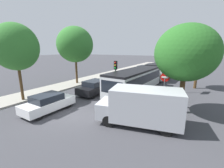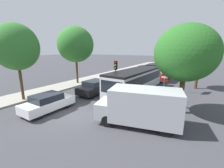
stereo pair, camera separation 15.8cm
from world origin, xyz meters
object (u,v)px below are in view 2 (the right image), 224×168
object	(u,v)px
traffic_light	(116,70)
tree_left_near	(16,47)
direction_sign_post	(186,69)
tree_right_near	(186,53)
tree_right_mid	(201,49)
articulated_bus	(148,75)
queued_car_white	(48,103)
queued_car_silver	(117,79)
white_van	(141,106)
no_entry_sign	(164,85)
queued_car_tan	(153,67)
city_bus_rear	(166,60)
queued_car_green	(133,73)
queued_car_blue	(144,70)
queued_car_black	(95,87)
tree_left_mid	(75,45)

from	to	relation	value
traffic_light	tree_left_near	size ratio (longest dim) A/B	0.51
direction_sign_post	tree_right_near	xyz separation A→B (m)	(0.32, -5.81, 1.75)
tree_right_near	tree_right_mid	size ratio (longest dim) A/B	0.96
articulated_bus	queued_car_white	xyz separation A→B (m)	(-3.82, -11.80, -0.73)
tree_right_mid	queued_car_silver	bearing A→B (deg)	-164.02
white_van	no_entry_sign	distance (m)	3.73
no_entry_sign	tree_right_near	world-z (taller)	tree_right_near
queued_car_tan	white_van	world-z (taller)	white_van
city_bus_rear	white_van	world-z (taller)	city_bus_rear
queued_car_green	queued_car_blue	world-z (taller)	queued_car_blue
queued_car_silver	no_entry_sign	world-z (taller)	no_entry_sign
direction_sign_post	tree_right_near	bearing A→B (deg)	106.13
queued_car_black	traffic_light	world-z (taller)	traffic_light
queued_car_white	queued_car_green	distance (m)	15.88
queued_car_white	white_van	bearing A→B (deg)	-75.06
queued_car_black	tree_right_mid	bearing A→B (deg)	-46.68
direction_sign_post	tree_left_mid	xyz separation A→B (m)	(-12.91, -2.65, 2.47)
queued_car_white	tree_right_mid	xyz separation A→B (m)	(9.21, 13.37, 3.96)
no_entry_sign	direction_sign_post	bearing A→B (deg)	169.59
queued_car_blue	direction_sign_post	world-z (taller)	direction_sign_post
articulated_bus	queued_car_green	xyz separation A→B (m)	(-3.75, 4.07, -0.67)
tree_left_near	queued_car_white	bearing A→B (deg)	-4.79
queued_car_tan	tree_left_near	bearing A→B (deg)	172.79
queued_car_green	tree_left_near	size ratio (longest dim) A/B	0.63
queued_car_silver	tree_right_mid	xyz separation A→B (m)	(9.23, 2.64, 3.95)
queued_car_black	queued_car_blue	world-z (taller)	queued_car_blue
traffic_light	tree_left_mid	bearing A→B (deg)	-110.55
queued_car_black	tree_right_near	xyz separation A→B (m)	(8.24, -0.65, 3.58)
queued_car_blue	tree_left_near	size ratio (longest dim) A/B	0.67
queued_car_tan	tree_right_mid	distance (m)	16.60
tree_left_near	tree_right_near	distance (m)	13.32
queued_car_tan	tree_right_mid	bearing A→B (deg)	-144.08
city_bus_rear	queued_car_green	size ratio (longest dim) A/B	2.60
queued_car_black	traffic_light	size ratio (longest dim) A/B	1.24
direction_sign_post	tree_left_near	world-z (taller)	tree_left_near
city_bus_rear	queued_car_white	size ratio (longest dim) A/B	2.83
queued_car_tan	tree_right_mid	size ratio (longest dim) A/B	0.65
traffic_light	no_entry_sign	size ratio (longest dim) A/B	1.21
tree_left_mid	no_entry_sign	bearing A→B (deg)	-12.97
queued_car_silver	tree_left_mid	size ratio (longest dim) A/B	0.54
direction_sign_post	queued_car_black	bearing A→B (deg)	46.04
city_bus_rear	queued_car_white	xyz separation A→B (m)	(-0.21, -40.49, -0.69)
traffic_light	direction_sign_post	world-z (taller)	direction_sign_post
articulated_bus	queued_car_silver	xyz separation A→B (m)	(-3.84, -1.08, -0.72)
tree_left_mid	queued_car_tan	bearing A→B (deg)	75.59
tree_right_mid	queued_car_white	bearing A→B (deg)	-124.56
queued_car_silver	queued_car_tan	size ratio (longest dim) A/B	0.94
queued_car_blue	white_van	distance (m)	20.51
queued_car_silver	queued_car_black	bearing A→B (deg)	-174.80
queued_car_tan	tree_left_mid	xyz separation A→B (m)	(-4.82, -18.75, 4.30)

